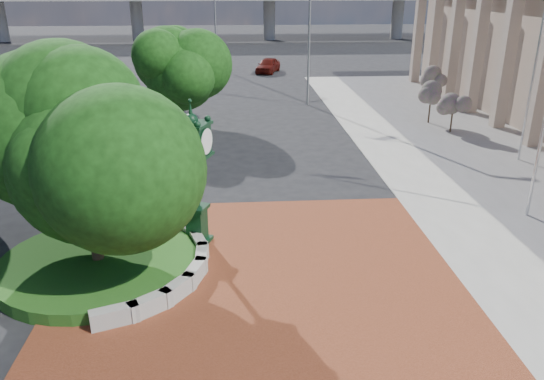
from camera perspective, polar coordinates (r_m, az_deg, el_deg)
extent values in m
plane|color=black|center=(17.12, -1.44, -7.91)|extent=(200.00, 200.00, 0.00)
cube|color=brown|center=(16.25, -1.27, -9.58)|extent=(12.00, 12.00, 0.04)
cube|color=#9E9B93|center=(14.78, -16.57, -12.93)|extent=(1.29, 0.76, 0.54)
cube|color=#9E9B93|center=(15.00, -12.95, -11.99)|extent=(1.20, 1.04, 0.54)
cube|color=#9E9B93|center=(15.49, -10.09, -10.56)|extent=(1.00, 1.22, 0.54)
cube|color=#9E9B93|center=(16.19, -8.26, -8.91)|extent=(0.71, 1.30, 0.54)
cube|color=#9E9B93|center=(17.02, -7.56, -7.27)|extent=(0.35, 1.25, 0.54)
cube|color=#9E9B93|center=(17.88, -7.87, -5.80)|extent=(0.71, 1.30, 0.54)
cube|color=#9E9B93|center=(18.69, -9.04, -4.59)|extent=(1.00, 1.22, 0.54)
cube|color=#9E9B93|center=(19.40, -10.87, -3.72)|extent=(1.20, 1.04, 0.54)
cube|color=#9E9B93|center=(19.94, -13.16, -3.19)|extent=(1.29, 0.76, 0.54)
cylinder|color=#153F12|center=(17.56, -18.11, -7.53)|extent=(6.10, 6.10, 0.40)
cylinder|color=#9E9B93|center=(91.75, -27.18, 15.89)|extent=(1.80, 1.80, 6.00)
cylinder|color=#9E9B93|center=(86.28, -14.31, 17.29)|extent=(1.80, 1.80, 6.00)
cylinder|color=#9E9B93|center=(85.26, -0.29, 17.87)|extent=(1.80, 1.80, 6.00)
cylinder|color=#9E9B93|center=(88.85, 13.33, 17.48)|extent=(1.80, 1.80, 6.00)
cylinder|color=#38281C|center=(17.17, -18.45, -4.94)|extent=(0.36, 0.36, 2.17)
sphere|color=#13340E|center=(16.22, -19.53, 3.47)|extent=(5.20, 5.20, 5.20)
cylinder|color=#38281C|center=(33.90, -9.78, 8.51)|extent=(0.36, 0.36, 1.92)
sphere|color=#13340E|center=(33.47, -10.03, 12.32)|extent=(4.40, 4.40, 4.40)
cube|color=black|center=(18.53, -7.97, -5.41)|extent=(1.08, 1.08, 0.17)
cube|color=black|center=(18.25, -8.08, -3.61)|extent=(0.74, 0.74, 1.14)
cube|color=black|center=(18.01, -8.18, -1.88)|extent=(0.94, 0.94, 0.12)
cylinder|color=black|center=(17.66, -8.34, 0.94)|extent=(0.18, 0.18, 1.76)
cube|color=black|center=(17.22, -8.59, 5.34)|extent=(1.21, 1.21, 0.93)
cylinder|color=white|center=(16.80, -9.31, 4.89)|extent=(0.79, 0.37, 0.83)
cylinder|color=white|center=(17.64, -7.90, 5.77)|extent=(0.79, 0.37, 0.83)
cylinder|color=white|center=(17.44, -10.04, 5.45)|extent=(0.37, 0.79, 0.83)
cylinder|color=white|center=(17.02, -7.10, 5.22)|extent=(0.37, 0.79, 0.83)
sphere|color=black|center=(17.05, -8.71, 7.41)|extent=(0.46, 0.46, 0.46)
cone|color=black|center=(16.98, -8.77, 8.53)|extent=(0.19, 0.19, 0.52)
imported|color=#4B100A|center=(53.67, -0.43, 13.27)|extent=(3.01, 4.54, 1.44)
cylinder|color=silver|center=(28.60, 26.40, 11.56)|extent=(0.11, 0.11, 9.08)
cylinder|color=slate|center=(38.63, 4.01, 15.90)|extent=(0.17, 0.17, 9.34)
cylinder|color=slate|center=(56.37, -6.14, 18.00)|extent=(0.18, 0.18, 10.14)
cylinder|color=#38281C|center=(33.46, 18.72, 6.87)|extent=(0.10, 0.10, 1.20)
sphere|color=#9E4F88|center=(33.24, 18.92, 8.54)|extent=(1.20, 1.20, 1.20)
cylinder|color=#38281C|center=(35.31, 16.54, 7.85)|extent=(0.10, 0.10, 1.20)
sphere|color=#9E4F88|center=(35.10, 16.71, 9.43)|extent=(1.20, 1.20, 1.20)
cylinder|color=#38281C|center=(41.66, 17.25, 9.75)|extent=(0.10, 0.10, 1.20)
sphere|color=#9E4F88|center=(41.48, 17.40, 11.10)|extent=(1.20, 1.20, 1.20)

